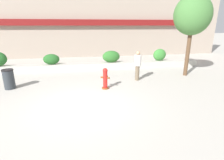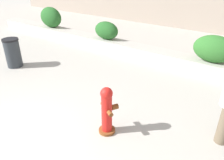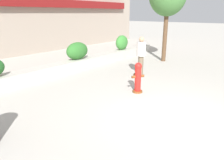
% 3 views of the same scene
% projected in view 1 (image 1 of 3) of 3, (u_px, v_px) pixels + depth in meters
% --- Properties ---
extents(ground_plane, '(120.00, 120.00, 0.00)m').
position_uv_depth(ground_plane, '(82.00, 106.00, 7.01)').
color(ground_plane, '#B2ADA3').
extents(building_facade, '(30.00, 1.36, 8.00)m').
position_uv_depth(building_facade, '(78.00, 16.00, 17.07)').
color(building_facade, gray).
rests_on(building_facade, ground).
extents(planter_wall_low, '(18.00, 0.70, 0.50)m').
position_uv_depth(planter_wall_low, '(81.00, 67.00, 12.57)').
color(planter_wall_low, '#B7B2A8').
rests_on(planter_wall_low, ground).
extents(hedge_bush_1, '(1.10, 0.62, 0.72)m').
position_uv_depth(hedge_bush_1, '(51.00, 59.00, 12.06)').
color(hedge_bush_1, '#235B23').
rests_on(hedge_bush_1, planter_wall_low).
extents(hedge_bush_2, '(1.27, 0.69, 0.85)m').
position_uv_depth(hedge_bush_2, '(111.00, 57.00, 12.74)').
color(hedge_bush_2, '#2D6B28').
rests_on(hedge_bush_2, planter_wall_low).
extents(hedge_bush_3, '(1.00, 0.58, 0.89)m').
position_uv_depth(hedge_bush_3, '(160.00, 55.00, 13.36)').
color(hedge_bush_3, '#387F33').
rests_on(hedge_bush_3, planter_wall_low).
extents(fire_hydrant, '(0.48, 0.49, 1.08)m').
position_uv_depth(fire_hydrant, '(105.00, 78.00, 8.79)').
color(fire_hydrant, brown).
rests_on(fire_hydrant, ground).
extents(street_tree, '(2.22, 2.00, 4.85)m').
position_uv_depth(street_tree, '(193.00, 16.00, 10.27)').
color(street_tree, brown).
rests_on(street_tree, ground).
extents(pedestrian, '(0.51, 0.51, 1.73)m').
position_uv_depth(pedestrian, '(138.00, 64.00, 10.05)').
color(pedestrian, brown).
rests_on(pedestrian, ground).
extents(trash_bin, '(0.55, 0.55, 1.01)m').
position_uv_depth(trash_bin, '(9.00, 79.00, 8.81)').
color(trash_bin, '#2D3338').
rests_on(trash_bin, ground).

